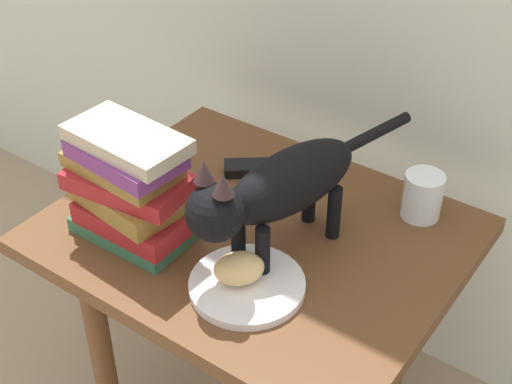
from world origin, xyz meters
TOP-DOWN VIEW (x-y plane):
  - side_table at (0.00, 0.00)m, footprint 0.69×0.56m
  - plate at (0.07, -0.13)m, footprint 0.19×0.19m
  - bread_roll at (0.06, -0.13)m, footprint 0.10×0.10m
  - cat at (0.06, -0.03)m, footprint 0.16×0.47m
  - book_stack at (-0.16, -0.14)m, footprint 0.22×0.14m
  - candle_jar at (0.22, 0.20)m, footprint 0.07×0.07m
  - tv_remote at (-0.09, 0.15)m, footprint 0.15×0.13m

SIDE VIEW (x-z plane):
  - side_table at x=0.00m, z-range 0.18..0.71m
  - plate at x=0.07m, z-range 0.53..0.54m
  - tv_remote at x=-0.09m, z-range 0.53..0.55m
  - candle_jar at x=0.22m, z-range 0.52..0.61m
  - bread_roll at x=0.06m, z-range 0.54..0.59m
  - book_stack at x=-0.16m, z-range 0.53..0.74m
  - cat at x=0.06m, z-range 0.55..0.78m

